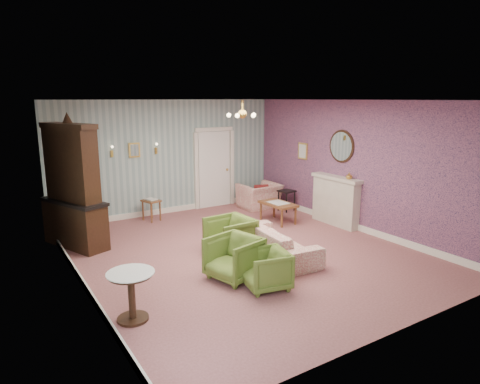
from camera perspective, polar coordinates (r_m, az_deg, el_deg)
floor at (r=8.37m, az=0.31°, el=-8.04°), size 7.00×7.00×0.00m
ceiling at (r=7.84m, az=0.33°, el=12.24°), size 7.00×7.00×0.00m
wall_back at (r=11.05m, az=-9.54°, el=4.60°), size 6.00×0.00×6.00m
wall_front at (r=5.45m, az=20.64°, el=-4.15°), size 6.00×0.00×6.00m
wall_left at (r=6.87m, az=-21.25°, el=-0.84°), size 0.00×7.00×7.00m
wall_right at (r=9.90m, az=15.14°, el=3.43°), size 0.00×7.00×7.00m
wall_right_floral at (r=9.89m, az=15.08°, el=3.42°), size 0.00×7.00×7.00m
door at (r=11.63m, az=-3.48°, el=3.29°), size 1.12×0.12×2.16m
olive_chair_a at (r=6.76m, az=3.46°, el=-10.08°), size 0.75×0.78×0.68m
olive_chair_b at (r=7.07m, az=-0.82°, el=-8.57°), size 0.88×0.92×0.79m
olive_chair_c at (r=8.10m, az=-1.34°, el=-5.72°), size 0.77×0.82×0.81m
sofa_chintz at (r=8.09m, az=4.93°, el=-5.89°), size 0.76×2.04×0.78m
wingback_chair at (r=11.54m, az=2.62°, el=0.02°), size 1.03×0.67×0.89m
dresser at (r=8.98m, az=-21.65°, el=1.17°), size 1.09×1.66×2.62m
fireplace at (r=10.23m, az=12.70°, el=-1.12°), size 0.30×1.40×1.16m
mantel_vase at (r=9.82m, az=14.44°, el=2.11°), size 0.15×0.15×0.15m
oval_mirror at (r=10.09m, az=13.45°, el=5.98°), size 0.04×0.76×0.84m
framed_print at (r=11.10m, az=8.43°, el=5.45°), size 0.04×0.34×0.42m
coffee_table at (r=10.29m, az=5.10°, el=-2.73°), size 0.56×0.97×0.48m
side_table_black at (r=11.30m, az=6.25°, el=-1.17°), size 0.42×0.42×0.56m
pedestal_table at (r=6.02m, az=-14.32°, el=-13.38°), size 0.69×0.69×0.69m
nesting_table at (r=10.59m, az=-11.80°, el=-2.29°), size 0.44×0.51×0.56m
gilt_mirror_back at (r=10.67m, az=-13.98°, el=5.48°), size 0.28×0.06×0.36m
sconce_left at (r=10.49m, az=-16.80°, el=5.20°), size 0.16×0.12×0.30m
sconce_right at (r=10.83m, az=-11.17°, el=5.71°), size 0.16×0.12×0.30m
chandelier at (r=7.84m, az=0.33°, el=10.27°), size 0.56×0.56×0.36m
burgundy_cushion at (r=11.38m, az=2.85°, el=0.02°), size 0.41×0.28×0.39m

